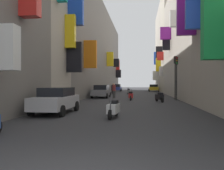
{
  "coord_description": "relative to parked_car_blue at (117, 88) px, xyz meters",
  "views": [
    {
      "loc": [
        1.06,
        -3.35,
        1.69
      ],
      "look_at": [
        -3.27,
        31.94,
        1.46
      ],
      "focal_mm": 37.42,
      "sensor_mm": 36.0,
      "label": 1
    }
  ],
  "objects": [
    {
      "name": "scooter_white",
      "position": [
        3.78,
        -39.15,
        -0.34
      ],
      "size": [
        0.56,
        1.86,
        1.13
      ],
      "color": "silver",
      "rests_on": "ground"
    },
    {
      "name": "building_right_mid_b",
      "position": [
        12.04,
        -21.19,
        6.27
      ],
      "size": [
        7.38,
        20.56,
        14.15
      ],
      "color": "#B2A899",
      "rests_on": "ground"
    },
    {
      "name": "parked_car_blue",
      "position": [
        0.0,
        0.0,
        0.0
      ],
      "size": [
        1.88,
        4.28,
        1.55
      ],
      "color": "navy",
      "rests_on": "ground"
    },
    {
      "name": "parked_car_yellow",
      "position": [
        7.81,
        -0.72,
        -0.02
      ],
      "size": [
        2.01,
        4.09,
        1.49
      ],
      "color": "gold",
      "rests_on": "ground"
    },
    {
      "name": "scooter_silver",
      "position": [
        3.18,
        -13.1,
        -0.34
      ],
      "size": [
        0.63,
        1.77,
        1.13
      ],
      "color": "#ADADB2",
      "rests_on": "ground"
    },
    {
      "name": "scooter_black",
      "position": [
        6.83,
        -28.88,
        -0.34
      ],
      "size": [
        0.74,
        1.86,
        1.13
      ],
      "color": "black",
      "rests_on": "ground"
    },
    {
      "name": "building_right_mid_c",
      "position": [
        12.03,
        -6.89,
        8.55
      ],
      "size": [
        7.17,
        8.03,
        18.73
      ],
      "color": "#BCB29E",
      "rests_on": "ground"
    },
    {
      "name": "pedestrian_crossing",
      "position": [
        2.06,
        -23.74,
        0.05
      ],
      "size": [
        0.47,
        0.47,
        1.71
      ],
      "color": "#3E3E3E",
      "rests_on": "ground"
    },
    {
      "name": "ground_plane",
      "position": [
        4.05,
        -17.15,
        -0.8
      ],
      "size": [
        140.0,
        140.0,
        0.0
      ],
      "primitive_type": "plane",
      "color": "#2D2D30"
    },
    {
      "name": "building_right_far",
      "position": [
        12.04,
        4.99,
        8.45
      ],
      "size": [
        7.18,
        15.73,
        18.52
      ],
      "color": "#B2A899",
      "rests_on": "ground"
    },
    {
      "name": "traffic_light_near_corner",
      "position": [
        8.65,
        -25.87,
        2.25
      ],
      "size": [
        0.26,
        0.34,
        4.51
      ],
      "color": "#2D2D2D",
      "rests_on": "ground"
    },
    {
      "name": "parked_car_silver",
      "position": [
        0.35,
        -37.77,
        -0.04
      ],
      "size": [
        1.84,
        4.0,
        1.46
      ],
      "color": "#B7B7BC",
      "rests_on": "ground"
    },
    {
      "name": "scooter_red",
      "position": [
        4.14,
        -26.83,
        -0.34
      ],
      "size": [
        0.44,
        1.99,
        1.13
      ],
      "color": "red",
      "rests_on": "ground"
    },
    {
      "name": "traffic_light_far_corner",
      "position": [
        8.66,
        -26.75,
        2.14
      ],
      "size": [
        0.26,
        0.34,
        4.33
      ],
      "color": "#2D2D2D",
      "rests_on": "ground"
    },
    {
      "name": "pedestrian_near_left",
      "position": [
        0.55,
        -12.64,
        0.03
      ],
      "size": [
        0.4,
        0.4,
        1.67
      ],
      "color": "black",
      "rests_on": "ground"
    },
    {
      "name": "building_left_mid_b",
      "position": [
        -3.95,
        -8.89,
        6.69
      ],
      "size": [
        7.37,
        43.49,
        15.0
      ],
      "color": "slate",
      "rests_on": "ground"
    },
    {
      "name": "parked_car_grey",
      "position": [
        0.47,
        -23.02,
        -0.02
      ],
      "size": [
        1.9,
        4.43,
        1.51
      ],
      "color": "slate",
      "rests_on": "ground"
    }
  ]
}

